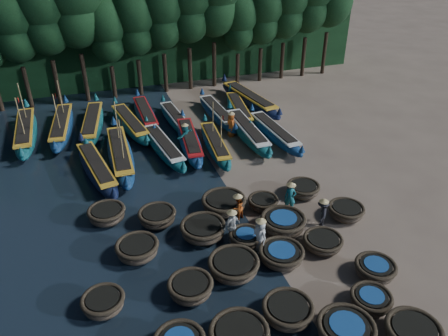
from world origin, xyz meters
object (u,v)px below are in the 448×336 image
object	(u,v)px
coracle_21	(157,217)
fisherman_6	(231,124)
coracle_4	(413,333)
fisherman_5	(185,135)
coracle_3	(346,330)
long_boat_14	(176,119)
fisherman_0	(260,234)
long_boat_6	(215,144)
fisherman_4	(232,226)
coracle_12	(234,266)
coracle_20	(107,214)
long_boat_13	(145,114)
coracle_8	(371,300)
long_boat_3	(120,154)
coracle_7	(288,311)
long_boat_16	(239,110)
coracle_10	(103,303)
fisherman_1	(290,196)
coracle_17	(246,238)
long_boat_4	(164,147)
coracle_23	(263,202)
long_boat_10	(62,126)
long_boat_15	(217,113)
long_boat_5	(190,141)
coracle_6	(239,336)
coracle_15	(137,249)
coracle_13	(281,255)
long_boat_11	(93,124)
coracle_19	(346,211)
long_boat_7	(247,131)
long_boat_8	(274,132)
long_boat_17	(249,99)
coracle_14	(323,242)
coracle_18	(283,223)
coracle_24	(303,189)
coracle_22	(224,203)
long_boat_9	(25,132)
coracle_9	(375,269)

from	to	relation	value
coracle_21	fisherman_6	world-z (taller)	fisherman_6
coracle_4	fisherman_5	world-z (taller)	fisherman_5
coracle_3	long_boat_14	distance (m)	21.18
fisherman_0	fisherman_6	world-z (taller)	fisherman_0
long_boat_6	fisherman_4	distance (m)	9.58
coracle_12	coracle_20	distance (m)	7.65
long_boat_13	long_boat_14	world-z (taller)	long_boat_13
coracle_8	long_boat_3	bearing A→B (deg)	117.68
coracle_7	long_boat_16	bearing A→B (deg)	74.84
long_boat_16	fisherman_6	xyz separation A→B (m)	(-1.81, -3.20, 0.43)
coracle_10	fisherman_1	distance (m)	10.99
fisherman_4	fisherman_5	xyz separation A→B (m)	(0.40, 10.56, -0.07)
coracle_17	fisherman_6	distance (m)	12.11
coracle_20	long_boat_4	distance (m)	7.81
coracle_17	coracle_23	world-z (taller)	coracle_17
coracle_3	long_boat_10	size ratio (longest dim) A/B	0.30
long_boat_15	coracle_21	bearing A→B (deg)	-123.77
long_boat_5	coracle_23	bearing A→B (deg)	-70.07
coracle_6	coracle_15	distance (m)	6.70
coracle_13	long_boat_11	distance (m)	18.90
coracle_19	long_boat_7	size ratio (longest dim) A/B	0.28
coracle_6	coracle_15	bearing A→B (deg)	114.88
long_boat_8	long_boat_10	distance (m)	15.56
coracle_13	coracle_21	bearing A→B (deg)	136.07
coracle_3	long_boat_8	size ratio (longest dim) A/B	0.32
coracle_23	fisherman_5	xyz separation A→B (m)	(-2.18, 8.51, 0.50)
long_boat_17	coracle_17	bearing A→B (deg)	-122.01
coracle_23	fisherman_0	xyz separation A→B (m)	(-1.53, -3.13, 0.57)
coracle_23	fisherman_4	size ratio (longest dim) A/B	0.86
coracle_14	coracle_6	bearing A→B (deg)	-146.64
fisherman_6	coracle_18	bearing A→B (deg)	-2.90
long_boat_14	fisherman_4	size ratio (longest dim) A/B	3.65
coracle_7	coracle_18	size ratio (longest dim) A/B	1.01
coracle_24	fisherman_5	bearing A→B (deg)	121.20
coracle_10	long_boat_14	world-z (taller)	long_boat_14
long_boat_10	long_boat_13	size ratio (longest dim) A/B	1.11
coracle_17	coracle_22	size ratio (longest dim) A/B	0.71
coracle_18	long_boat_9	world-z (taller)	long_boat_9
coracle_13	long_boat_10	world-z (taller)	long_boat_10
coracle_8	long_boat_6	bearing A→B (deg)	96.96
coracle_13	long_boat_8	bearing A→B (deg)	66.87
coracle_9	fisherman_5	bearing A→B (deg)	107.97
coracle_8	coracle_18	xyz separation A→B (m)	(-1.24, 5.75, 0.10)
fisherman_6	long_boat_6	bearing A→B (deg)	-41.51
long_boat_15	fisherman_1	distance (m)	12.94
coracle_22	fisherman_5	distance (m)	8.03
coracle_7	fisherman_1	bearing A→B (deg)	63.13
coracle_24	fisherman_0	bearing A→B (deg)	-139.66
long_boat_7	fisherman_1	world-z (taller)	fisherman_1
long_boat_14	long_boat_4	bearing A→B (deg)	-117.95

